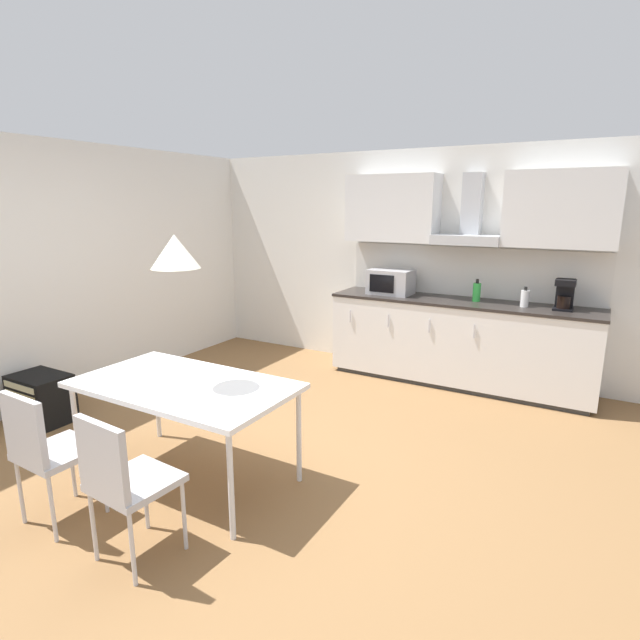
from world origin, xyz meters
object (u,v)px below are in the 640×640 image
microwave (391,282)px  pendant_lamp (175,251)px  bottle_white (525,298)px  bottle_green (477,292)px  chair_near_left (44,445)px  chair_near_right (121,475)px  coffee_maker (565,294)px  dining_table (184,389)px  guitar_amp (41,398)px

microwave → pendant_lamp: bearing=-96.6°
microwave → bottle_white: microwave is taller
bottle_green → chair_near_left: bottle_green is taller
chair_near_left → chair_near_right: (0.68, 0.00, 0.00)m
bottle_white → chair_near_left: 4.31m
coffee_maker → chair_near_right: coffee_maker is taller
microwave → coffee_maker: 1.79m
chair_near_right → bottle_white: bearing=68.8°
dining_table → chair_near_right: size_ratio=1.76×
bottle_green → guitar_amp: bottle_green is taller
microwave → chair_near_left: (-0.68, -3.74, -0.53)m
bottle_green → dining_table: (-1.29, -2.97, -0.34)m
guitar_amp → microwave: bearing=52.7°
dining_table → chair_near_left: chair_near_left is taller
bottle_green → chair_near_right: 3.93m
coffee_maker → dining_table: 3.66m
bottle_white → pendant_lamp: pendant_lamp is taller
coffee_maker → dining_table: (-2.13, -2.95, -0.39)m
bottle_green → chair_near_left: bearing=-113.4°
coffee_maker → dining_table: size_ratio=0.20×
dining_table → coffee_maker: bearing=54.2°
chair_near_left → guitar_amp: bearing=150.0°
bottle_white → dining_table: bottle_white is taller
chair_near_left → bottle_white: bearing=60.3°
bottle_green → chair_near_right: bearing=-104.2°
bottle_white → chair_near_right: bottle_white is taller
coffee_maker → chair_near_right: 4.20m
bottle_white → dining_table: (-1.78, -2.91, -0.33)m
coffee_maker → pendant_lamp: 3.68m
coffee_maker → chair_near_right: size_ratio=0.34×
bottle_white → dining_table: bearing=-121.4°
chair_near_left → chair_near_right: same height
coffee_maker → chair_near_left: 4.54m
bottle_white → microwave: bearing=179.2°
bottle_green → dining_table: bearing=-113.5°
dining_table → chair_near_right: bearing=-67.3°
guitar_amp → chair_near_right: bearing=-21.6°
coffee_maker → chair_near_right: bearing=-115.4°
dining_table → pendant_lamp: 0.95m
chair_near_right → dining_table: bearing=112.7°
microwave → chair_near_left: size_ratio=0.55×
coffee_maker → bottle_white: (-0.35, -0.05, -0.06)m
coffee_maker → guitar_amp: (-3.98, -2.89, -0.86)m
microwave → chair_near_right: 3.77m
chair_near_left → pendant_lamp: pendant_lamp is taller
pendant_lamp → dining_table: bearing=63.4°
guitar_amp → pendant_lamp: (1.85, -0.06, 1.41)m
chair_near_left → bottle_green: bearing=66.6°
bottle_white → chair_near_left: bearing=-119.7°
chair_near_left → coffee_maker: bearing=56.7°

